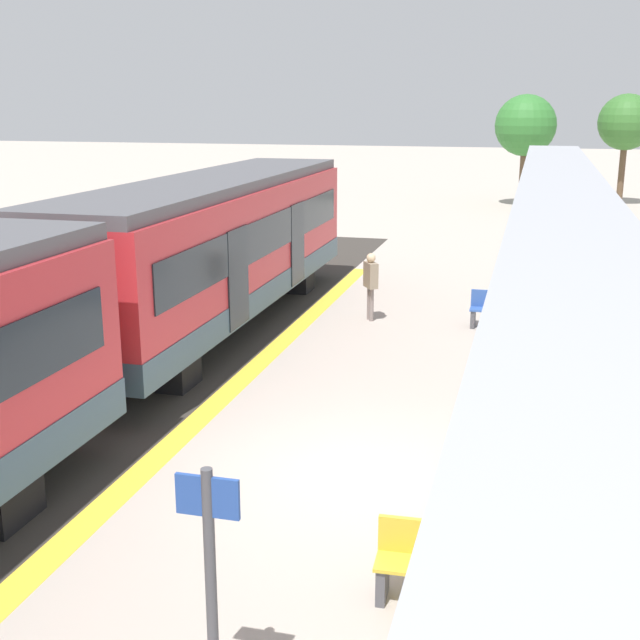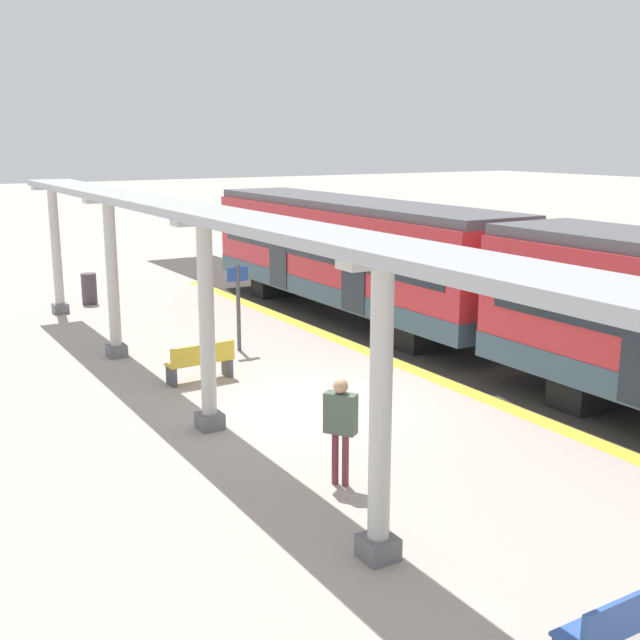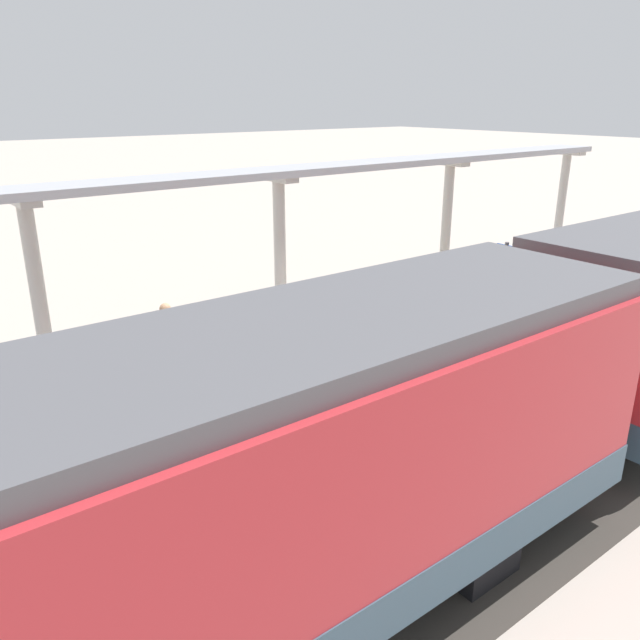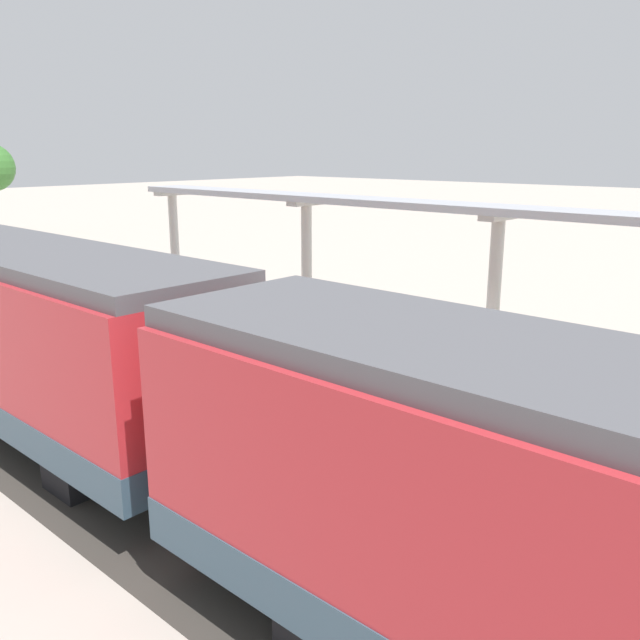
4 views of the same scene
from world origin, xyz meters
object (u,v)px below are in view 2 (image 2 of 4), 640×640
object	(u,v)px
trash_bin	(89,289)
canopy_pillar_nearest	(56,250)
bench_near_end	(201,362)
train_near_carriage	(351,256)
platform_info_sign	(238,299)
canopy_pillar_fourth	(380,412)
passenger_by_the_benches	(340,419)
canopy_pillar_third	(207,325)
bench_mid_platform	(623,625)
canopy_pillar_second	(112,278)

from	to	relation	value
trash_bin	canopy_pillar_nearest	bearing A→B (deg)	39.53
bench_near_end	trash_bin	world-z (taller)	trash_bin
train_near_carriage	platform_info_sign	world-z (taller)	train_near_carriage
canopy_pillar_nearest	canopy_pillar_fourth	distance (m)	16.93
train_near_carriage	passenger_by_the_benches	bearing A→B (deg)	56.28
canopy_pillar_third	passenger_by_the_benches	size ratio (longest dim) A/B	2.27
train_near_carriage	bench_mid_platform	xyz separation A→B (m)	(6.43, 14.95, -1.39)
bench_mid_platform	trash_bin	xyz separation A→B (m)	(-0.23, -20.84, 0.05)
trash_bin	passenger_by_the_benches	size ratio (longest dim) A/B	0.59
canopy_pillar_nearest	platform_info_sign	world-z (taller)	canopy_pillar_nearest
canopy_pillar_second	canopy_pillar_fourth	size ratio (longest dim) A/B	1.00
bench_near_end	trash_bin	bearing A→B (deg)	-90.90
bench_mid_platform	platform_info_sign	bearing A→B (deg)	-98.26
train_near_carriage	trash_bin	world-z (taller)	train_near_carriage
canopy_pillar_nearest	bench_mid_platform	world-z (taller)	canopy_pillar_nearest
canopy_pillar_nearest	bench_near_end	size ratio (longest dim) A/B	2.55
trash_bin	platform_info_sign	size ratio (longest dim) A/B	0.45
trash_bin	platform_info_sign	world-z (taller)	platform_info_sign
bench_mid_platform	canopy_pillar_fourth	bearing A→B (deg)	-72.73
train_near_carriage	passenger_by_the_benches	distance (m)	11.89
train_near_carriage	canopy_pillar_third	xyz separation A→B (m)	(7.35, 6.60, 0.13)
passenger_by_the_benches	canopy_pillar_second	bearing A→B (deg)	-85.15
canopy_pillar_nearest	trash_bin	bearing A→B (deg)	-140.47
canopy_pillar_second	canopy_pillar_third	xyz separation A→B (m)	(0.00, 5.76, 0.00)
bench_near_end	platform_info_sign	distance (m)	2.82
canopy_pillar_fourth	bench_mid_platform	world-z (taller)	canopy_pillar_fourth
canopy_pillar_nearest	bench_mid_platform	distance (m)	19.97
platform_info_sign	canopy_pillar_third	bearing A→B (deg)	59.31
canopy_pillar_nearest	passenger_by_the_benches	bearing A→B (deg)	92.96
platform_info_sign	bench_near_end	bearing A→B (deg)	46.87
canopy_pillar_nearest	canopy_pillar_second	distance (m)	5.78
bench_mid_platform	trash_bin	size ratio (longest dim) A/B	1.51
bench_mid_platform	passenger_by_the_benches	xyz separation A→B (m)	(0.16, -5.08, 0.62)
canopy_pillar_nearest	canopy_pillar_fourth	xyz separation A→B (m)	(0.00, 16.93, 0.00)
platform_info_sign	passenger_by_the_benches	size ratio (longest dim) A/B	1.29
canopy_pillar_fourth	bench_near_end	world-z (taller)	canopy_pillar_fourth
train_near_carriage	canopy_pillar_fourth	size ratio (longest dim) A/B	3.31
train_near_carriage	bench_mid_platform	bearing A→B (deg)	66.73
canopy_pillar_second	bench_mid_platform	size ratio (longest dim) A/B	2.57
platform_info_sign	train_near_carriage	bearing A→B (deg)	-157.91
canopy_pillar_second	platform_info_sign	bearing A→B (deg)	160.52
bench_mid_platform	trash_bin	distance (m)	20.84
train_near_carriage	canopy_pillar_third	size ratio (longest dim) A/B	3.31
canopy_pillar_nearest	platform_info_sign	xyz separation A→B (m)	(-2.83, 6.78, -0.63)
train_near_carriage	canopy_pillar_second	xyz separation A→B (m)	(7.35, 0.84, 0.13)
canopy_pillar_third	train_near_carriage	bearing A→B (deg)	-138.09
canopy_pillar_second	canopy_pillar_nearest	bearing A→B (deg)	-90.00
canopy_pillar_fourth	trash_bin	distance (m)	17.97
canopy_pillar_third	bench_mid_platform	xyz separation A→B (m)	(-0.92, 8.35, -1.52)
train_near_carriage	canopy_pillar_nearest	world-z (taller)	canopy_pillar_nearest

